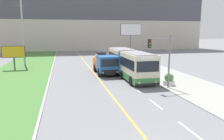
{
  "coord_description": "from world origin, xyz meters",
  "views": [
    {
      "loc": [
        -4.0,
        -6.93,
        5.39
      ],
      "look_at": [
        1.1,
        15.48,
        1.4
      ],
      "focal_mm": 35.0,
      "sensor_mm": 36.0,
      "label": 1
    }
  ],
  "objects_px": {
    "utility_pole_far": "(23,32)",
    "planter_round_near": "(169,80)",
    "billboard_small": "(14,53)",
    "city_bus": "(129,63)",
    "car_distant": "(101,56)",
    "traffic_light_mast": "(163,55)",
    "dump_truck": "(107,65)",
    "billboard_large": "(131,31)",
    "planter_round_second": "(154,73)"
  },
  "relations": [
    {
      "from": "traffic_light_mast",
      "to": "planter_round_second",
      "type": "relative_size",
      "value": 4.42
    },
    {
      "from": "dump_truck",
      "to": "car_distant",
      "type": "distance_m",
      "value": 16.89
    },
    {
      "from": "utility_pole_far",
      "to": "planter_round_near",
      "type": "height_order",
      "value": "utility_pole_far"
    },
    {
      "from": "planter_round_near",
      "to": "billboard_large",
      "type": "bearing_deg",
      "value": 81.28
    },
    {
      "from": "traffic_light_mast",
      "to": "car_distant",
      "type": "bearing_deg",
      "value": 93.58
    },
    {
      "from": "traffic_light_mast",
      "to": "planter_round_near",
      "type": "distance_m",
      "value": 3.13
    },
    {
      "from": "car_distant",
      "to": "billboard_large",
      "type": "xyz_separation_m",
      "value": [
        6.65,
        1.3,
        4.9
      ]
    },
    {
      "from": "dump_truck",
      "to": "billboard_small",
      "type": "bearing_deg",
      "value": 150.99
    },
    {
      "from": "car_distant",
      "to": "planter_round_near",
      "type": "relative_size",
      "value": 3.55
    },
    {
      "from": "city_bus",
      "to": "car_distant",
      "type": "xyz_separation_m",
      "value": [
        -0.29,
        18.17,
        -0.94
      ]
    },
    {
      "from": "city_bus",
      "to": "planter_round_second",
      "type": "distance_m",
      "value": 3.2
    },
    {
      "from": "planter_round_second",
      "to": "traffic_light_mast",
      "type": "bearing_deg",
      "value": -105.33
    },
    {
      "from": "utility_pole_far",
      "to": "billboard_small",
      "type": "relative_size",
      "value": 3.12
    },
    {
      "from": "dump_truck",
      "to": "billboard_large",
      "type": "distance_m",
      "value": 20.56
    },
    {
      "from": "utility_pole_far",
      "to": "traffic_light_mast",
      "type": "height_order",
      "value": "utility_pole_far"
    },
    {
      "from": "traffic_light_mast",
      "to": "billboard_small",
      "type": "bearing_deg",
      "value": 137.41
    },
    {
      "from": "billboard_small",
      "to": "traffic_light_mast",
      "type": "bearing_deg",
      "value": -42.59
    },
    {
      "from": "planter_round_near",
      "to": "city_bus",
      "type": "bearing_deg",
      "value": 114.38
    },
    {
      "from": "billboard_small",
      "to": "city_bus",
      "type": "bearing_deg",
      "value": -29.14
    },
    {
      "from": "dump_truck",
      "to": "planter_round_near",
      "type": "distance_m",
      "value": 8.67
    },
    {
      "from": "billboard_large",
      "to": "car_distant",
      "type": "bearing_deg",
      "value": -168.9
    },
    {
      "from": "planter_round_near",
      "to": "billboard_small",
      "type": "bearing_deg",
      "value": 141.44
    },
    {
      "from": "car_distant",
      "to": "traffic_light_mast",
      "type": "bearing_deg",
      "value": -86.42
    },
    {
      "from": "billboard_large",
      "to": "planter_round_near",
      "type": "distance_m",
      "value": 25.83
    },
    {
      "from": "billboard_small",
      "to": "billboard_large",
      "type": "bearing_deg",
      "value": 27.85
    },
    {
      "from": "car_distant",
      "to": "billboard_large",
      "type": "relative_size",
      "value": 0.6
    },
    {
      "from": "dump_truck",
      "to": "car_distant",
      "type": "xyz_separation_m",
      "value": [
        2.24,
        16.73,
        -0.6
      ]
    },
    {
      "from": "car_distant",
      "to": "planter_round_near",
      "type": "xyz_separation_m",
      "value": [
        2.81,
        -23.74,
        -0.08
      ]
    },
    {
      "from": "city_bus",
      "to": "planter_round_near",
      "type": "xyz_separation_m",
      "value": [
        2.53,
        -5.57,
        -1.02
      ]
    },
    {
      "from": "city_bus",
      "to": "planter_round_second",
      "type": "relative_size",
      "value": 10.53
    },
    {
      "from": "dump_truck",
      "to": "utility_pole_far",
      "type": "height_order",
      "value": "utility_pole_far"
    },
    {
      "from": "traffic_light_mast",
      "to": "planter_round_near",
      "type": "xyz_separation_m",
      "value": [
        1.27,
        0.95,
        -2.7
      ]
    },
    {
      "from": "billboard_large",
      "to": "traffic_light_mast",
      "type": "bearing_deg",
      "value": -101.12
    },
    {
      "from": "car_distant",
      "to": "billboard_small",
      "type": "height_order",
      "value": "billboard_small"
    },
    {
      "from": "car_distant",
      "to": "dump_truck",
      "type": "bearing_deg",
      "value": -97.64
    },
    {
      "from": "car_distant",
      "to": "billboard_large",
      "type": "height_order",
      "value": "billboard_large"
    },
    {
      "from": "traffic_light_mast",
      "to": "billboard_large",
      "type": "bearing_deg",
      "value": 78.88
    },
    {
      "from": "utility_pole_far",
      "to": "billboard_large",
      "type": "height_order",
      "value": "utility_pole_far"
    },
    {
      "from": "car_distant",
      "to": "billboard_large",
      "type": "distance_m",
      "value": 8.37
    },
    {
      "from": "dump_truck",
      "to": "planter_round_second",
      "type": "bearing_deg",
      "value": -29.56
    },
    {
      "from": "utility_pole_far",
      "to": "billboard_small",
      "type": "xyz_separation_m",
      "value": [
        -0.8,
        -4.01,
        -2.97
      ]
    },
    {
      "from": "car_distant",
      "to": "planter_round_near",
      "type": "distance_m",
      "value": 23.91
    },
    {
      "from": "city_bus",
      "to": "car_distant",
      "type": "bearing_deg",
      "value": 90.9
    },
    {
      "from": "billboard_small",
      "to": "utility_pole_far",
      "type": "bearing_deg",
      "value": 78.67
    },
    {
      "from": "utility_pole_far",
      "to": "planter_round_second",
      "type": "bearing_deg",
      "value": -39.55
    },
    {
      "from": "billboard_small",
      "to": "planter_round_second",
      "type": "bearing_deg",
      "value": -29.18
    },
    {
      "from": "car_distant",
      "to": "utility_pole_far",
      "type": "relative_size",
      "value": 0.4
    },
    {
      "from": "car_distant",
      "to": "traffic_light_mast",
      "type": "xyz_separation_m",
      "value": [
        1.54,
        -24.7,
        2.62
      ]
    },
    {
      "from": "billboard_small",
      "to": "car_distant",
      "type": "bearing_deg",
      "value": 34.22
    },
    {
      "from": "billboard_small",
      "to": "dump_truck",
      "type": "bearing_deg",
      "value": -29.01
    }
  ]
}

